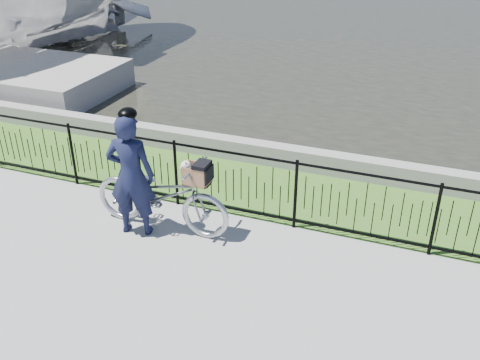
% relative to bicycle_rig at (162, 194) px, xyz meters
% --- Properties ---
extents(ground, '(120.00, 120.00, 0.00)m').
position_rel_bicycle_rig_xyz_m(ground, '(0.88, -0.89, -0.59)').
color(ground, gray).
rests_on(ground, ground).
extents(grass_strip, '(60.00, 2.00, 0.01)m').
position_rel_bicycle_rig_xyz_m(grass_strip, '(0.88, 1.71, -0.58)').
color(grass_strip, '#39631F').
rests_on(grass_strip, ground).
extents(quay_wall, '(60.00, 0.30, 0.40)m').
position_rel_bicycle_rig_xyz_m(quay_wall, '(0.88, 2.71, -0.39)').
color(quay_wall, gray).
rests_on(quay_wall, ground).
extents(fence, '(14.00, 0.06, 1.15)m').
position_rel_bicycle_rig_xyz_m(fence, '(0.88, 0.71, -0.01)').
color(fence, black).
rests_on(fence, ground).
extents(bicycle_rig, '(2.20, 0.77, 1.25)m').
position_rel_bicycle_rig_xyz_m(bicycle_rig, '(0.00, 0.00, 0.00)').
color(bicycle_rig, '#A4A9B0').
rests_on(bicycle_rig, ground).
extents(cyclist, '(0.78, 0.60, 1.98)m').
position_rel_bicycle_rig_xyz_m(cyclist, '(-0.34, -0.24, 0.39)').
color(cyclist, black).
rests_on(cyclist, ground).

